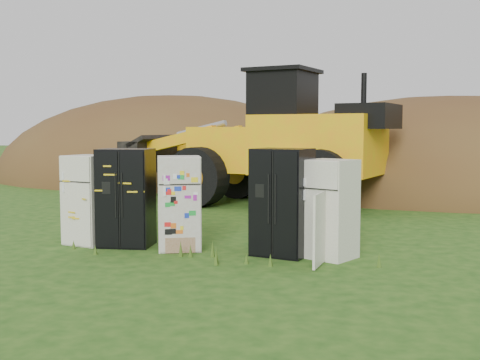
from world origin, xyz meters
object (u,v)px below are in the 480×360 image
Objects in this scene: fridge_open_door at (330,209)px; wheel_loader at (252,138)px; fridge_leftmost at (89,200)px; fridge_black_right at (282,202)px; fridge_black_side at (126,198)px; fridge_sticker at (179,203)px.

wheel_loader is (-3.23, 6.98, 1.13)m from fridge_open_door.
fridge_leftmost reaches higher than fridge_open_door.
fridge_black_right is 0.87m from fridge_open_door.
wheel_loader reaches higher than fridge_open_door.
wheel_loader reaches higher than fridge_leftmost.
fridge_black_side is 1.07× the size of fridge_sticker.
fridge_black_right reaches higher than fridge_sticker.
fridge_sticker is (1.11, -0.05, -0.06)m from fridge_black_side.
fridge_black_side is 0.98× the size of fridge_black_right.
fridge_open_door is at bearing -8.49° from fridge_black_side.
fridge_black_side is 3.07m from fridge_black_right.
fridge_leftmost is 1.01× the size of fridge_open_door.
fridge_sticker is at bearing -154.51° from fridge_open_door.
fridge_leftmost is at bearing -167.95° from fridge_black_right.
fridge_leftmost is 1.00× the size of fridge_sticker.
fridge_open_door is 7.77m from wheel_loader.
fridge_leftmost is 4.74m from fridge_open_door.
fridge_open_door is at bearing 11.01° from fridge_leftmost.
fridge_black_side reaches higher than fridge_sticker.
wheel_loader is at bearing 120.87° from fridge_black_right.
fridge_leftmost is 7.20m from wheel_loader.
fridge_sticker is 0.21× the size of wheel_loader.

